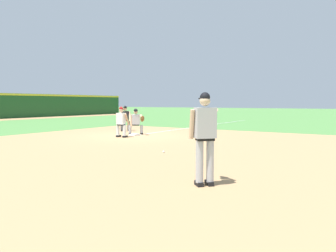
% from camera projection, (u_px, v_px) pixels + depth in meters
% --- Properties ---
extents(ground_plane, '(160.00, 160.00, 0.00)m').
position_uv_depth(ground_plane, '(134.00, 136.00, 16.34)').
color(ground_plane, '#518942').
extents(infield_dirt_patch, '(18.00, 18.00, 0.01)m').
position_uv_depth(infield_dirt_patch, '(154.00, 150.00, 11.42)').
color(infield_dirt_patch, tan).
rests_on(infield_dirt_patch, ground).
extents(foul_line_stripe, '(16.55, 0.10, 0.00)m').
position_uv_depth(foul_line_stripe, '(206.00, 126.00, 23.31)').
color(foul_line_stripe, white).
rests_on(foul_line_stripe, ground).
extents(first_base_bag, '(0.38, 0.38, 0.09)m').
position_uv_depth(first_base_bag, '(134.00, 135.00, 16.33)').
color(first_base_bag, white).
rests_on(first_base_bag, ground).
extents(baseball, '(0.07, 0.07, 0.07)m').
position_uv_depth(baseball, '(164.00, 152.00, 10.73)').
color(baseball, white).
rests_on(baseball, ground).
extents(pitcher, '(0.85, 0.55, 1.86)m').
position_uv_depth(pitcher, '(205.00, 133.00, 6.47)').
color(pitcher, black).
rests_on(pitcher, ground).
extents(first_baseman, '(0.73, 1.09, 1.34)m').
position_uv_depth(first_baseman, '(136.00, 120.00, 16.77)').
color(first_baseman, black).
rests_on(first_baseman, ground).
extents(baserunner, '(0.44, 0.59, 1.46)m').
position_uv_depth(baserunner, '(121.00, 121.00, 15.49)').
color(baserunner, black).
rests_on(baserunner, ground).
extents(umpire, '(0.67, 0.67, 1.46)m').
position_uv_depth(umpire, '(125.00, 117.00, 18.86)').
color(umpire, black).
rests_on(umpire, ground).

